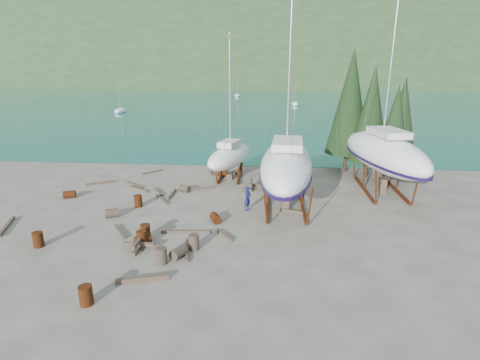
# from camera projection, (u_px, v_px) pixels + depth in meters

# --- Properties ---
(ground) EXTENTS (600.00, 600.00, 0.00)m
(ground) POSITION_uv_depth(u_px,v_px,m) (212.00, 224.00, 24.28)
(ground) COLOR #5C5649
(ground) RESTS_ON ground
(bay_water) EXTENTS (700.00, 700.00, 0.00)m
(bay_water) POSITION_uv_depth(u_px,v_px,m) (267.00, 79.00, 324.83)
(bay_water) COLOR #186278
(bay_water) RESTS_ON ground
(far_hill) EXTENTS (800.00, 360.00, 110.00)m
(far_hill) POSITION_uv_depth(u_px,v_px,m) (267.00, 79.00, 329.61)
(far_hill) COLOR #24391C
(far_hill) RESTS_ON ground
(far_house_left) EXTENTS (6.60, 5.60, 5.60)m
(far_house_left) POSITION_uv_depth(u_px,v_px,m) (158.00, 80.00, 209.39)
(far_house_left) COLOR beige
(far_house_left) RESTS_ON ground
(far_house_center) EXTENTS (6.60, 5.60, 5.60)m
(far_house_center) POSITION_uv_depth(u_px,v_px,m) (229.00, 80.00, 206.28)
(far_house_center) COLOR beige
(far_house_center) RESTS_ON ground
(far_house_right) EXTENTS (6.60, 5.60, 5.60)m
(far_house_right) POSITION_uv_depth(u_px,v_px,m) (320.00, 80.00, 202.39)
(far_house_right) COLOR beige
(far_house_right) RESTS_ON ground
(cypress_near_right) EXTENTS (3.60, 3.60, 10.00)m
(cypress_near_right) POSITION_uv_depth(u_px,v_px,m) (371.00, 114.00, 33.09)
(cypress_near_right) COLOR black
(cypress_near_right) RESTS_ON ground
(cypress_mid_right) EXTENTS (3.06, 3.06, 8.50)m
(cypress_mid_right) POSITION_uv_depth(u_px,v_px,m) (395.00, 128.00, 31.32)
(cypress_mid_right) COLOR black
(cypress_mid_right) RESTS_ON ground
(cypress_back_left) EXTENTS (4.14, 4.14, 11.50)m
(cypress_back_left) POSITION_uv_depth(u_px,v_px,m) (350.00, 102.00, 34.86)
(cypress_back_left) COLOR black
(cypress_back_left) RESTS_ON ground
(cypress_far_right) EXTENTS (3.24, 3.24, 9.00)m
(cypress_far_right) POSITION_uv_depth(u_px,v_px,m) (402.00, 120.00, 33.98)
(cypress_far_right) COLOR black
(cypress_far_right) RESTS_ON ground
(moored_boat_left) EXTENTS (2.00, 5.00, 6.05)m
(moored_boat_left) POSITION_uv_depth(u_px,v_px,m) (120.00, 111.00, 83.75)
(moored_boat_left) COLOR white
(moored_boat_left) RESTS_ON ground
(moored_boat_mid) EXTENTS (2.00, 5.00, 6.05)m
(moored_boat_mid) POSITION_uv_depth(u_px,v_px,m) (295.00, 104.00, 99.73)
(moored_boat_mid) COLOR white
(moored_boat_mid) RESTS_ON ground
(moored_boat_far) EXTENTS (2.00, 5.00, 6.05)m
(moored_boat_far) POSITION_uv_depth(u_px,v_px,m) (238.00, 95.00, 129.75)
(moored_boat_far) COLOR white
(moored_boat_far) RESTS_ON ground
(large_sailboat_near) EXTENTS (4.39, 12.57, 19.47)m
(large_sailboat_near) POSITION_uv_depth(u_px,v_px,m) (286.00, 165.00, 26.56)
(large_sailboat_near) COLOR white
(large_sailboat_near) RESTS_ON ground
(large_sailboat_far) EXTENTS (5.84, 13.02, 19.86)m
(large_sailboat_far) POSITION_uv_depth(u_px,v_px,m) (384.00, 152.00, 30.02)
(large_sailboat_far) COLOR white
(large_sailboat_far) RESTS_ON ground
(small_sailboat_shore) EXTENTS (4.67, 8.24, 12.57)m
(small_sailboat_shore) POSITION_uv_depth(u_px,v_px,m) (230.00, 156.00, 33.92)
(small_sailboat_shore) COLOR white
(small_sailboat_shore) RESTS_ON ground
(worker) EXTENTS (0.65, 0.77, 1.79)m
(worker) POSITION_uv_depth(u_px,v_px,m) (248.00, 198.00, 26.46)
(worker) COLOR navy
(worker) RESTS_ON ground
(drum_0) EXTENTS (0.58, 0.58, 0.88)m
(drum_0) POSITION_uv_depth(u_px,v_px,m) (38.00, 239.00, 21.15)
(drum_0) COLOR #53250E
(drum_0) RESTS_ON ground
(drum_1) EXTENTS (0.91, 1.05, 0.58)m
(drum_1) POSITION_uv_depth(u_px,v_px,m) (178.00, 253.00, 19.97)
(drum_1) COLOR #2D2823
(drum_1) RESTS_ON ground
(drum_2) EXTENTS (1.02, 0.83, 0.58)m
(drum_2) POSITION_uv_depth(u_px,v_px,m) (69.00, 194.00, 29.11)
(drum_2) COLOR #53250E
(drum_2) RESTS_ON ground
(drum_3) EXTENTS (0.58, 0.58, 0.88)m
(drum_3) POSITION_uv_depth(u_px,v_px,m) (86.00, 295.00, 15.97)
(drum_3) COLOR #53250E
(drum_3) RESTS_ON ground
(drum_4) EXTENTS (0.89, 0.59, 0.58)m
(drum_4) POSITION_uv_depth(u_px,v_px,m) (222.00, 173.00, 34.92)
(drum_4) COLOR #53250E
(drum_4) RESTS_ON ground
(drum_5) EXTENTS (0.58, 0.58, 0.88)m
(drum_5) POSITION_uv_depth(u_px,v_px,m) (194.00, 242.00, 20.82)
(drum_5) COLOR #2D2823
(drum_5) RESTS_ON ground
(drum_6) EXTENTS (0.89, 1.04, 0.58)m
(drum_6) POSITION_uv_depth(u_px,v_px,m) (215.00, 218.00, 24.54)
(drum_6) COLOR #53250E
(drum_6) RESTS_ON ground
(drum_8) EXTENTS (0.58, 0.58, 0.88)m
(drum_8) POSITION_uv_depth(u_px,v_px,m) (138.00, 201.00, 27.24)
(drum_8) COLOR #53250E
(drum_8) RESTS_ON ground
(drum_9) EXTENTS (1.05, 0.91, 0.58)m
(drum_9) POSITION_uv_depth(u_px,v_px,m) (185.00, 188.00, 30.53)
(drum_9) COLOR #2D2823
(drum_9) RESTS_ON ground
(drum_10) EXTENTS (0.58, 0.58, 0.88)m
(drum_10) POSITION_uv_depth(u_px,v_px,m) (142.00, 238.00, 21.29)
(drum_10) COLOR #53250E
(drum_10) RESTS_ON ground
(drum_11) EXTENTS (0.72, 0.97, 0.58)m
(drum_11) POSITION_uv_depth(u_px,v_px,m) (263.00, 187.00, 31.02)
(drum_11) COLOR #2D2823
(drum_11) RESTS_ON ground
(drum_12) EXTENTS (1.04, 1.03, 0.58)m
(drum_12) POSITION_uv_depth(u_px,v_px,m) (143.00, 239.00, 21.48)
(drum_12) COLOR #53250E
(drum_12) RESTS_ON ground
(drum_14) EXTENTS (0.58, 0.58, 0.88)m
(drum_14) POSITION_uv_depth(u_px,v_px,m) (145.00, 231.00, 22.18)
(drum_14) COLOR #53250E
(drum_14) RESTS_ON ground
(drum_15) EXTENTS (1.04, 0.90, 0.58)m
(drum_15) POSITION_uv_depth(u_px,v_px,m) (112.00, 213.00, 25.39)
(drum_15) COLOR #2D2823
(drum_15) RESTS_ON ground
(drum_17) EXTENTS (0.58, 0.58, 0.88)m
(drum_17) POSITION_uv_depth(u_px,v_px,m) (161.00, 256.00, 19.33)
(drum_17) COLOR #2D2823
(drum_17) RESTS_ON ground
(timber_0) EXTENTS (1.58, 1.81, 0.14)m
(timber_0) POSITION_uv_depth(u_px,v_px,m) (152.00, 172.00, 36.13)
(timber_0) COLOR brown
(timber_0) RESTS_ON ground
(timber_1) EXTENTS (1.91, 0.83, 0.19)m
(timber_1) POSITION_uv_depth(u_px,v_px,m) (294.00, 211.00, 26.17)
(timber_1) COLOR brown
(timber_1) RESTS_ON ground
(timber_2) EXTENTS (2.15, 1.48, 0.19)m
(timber_2) POSITION_uv_depth(u_px,v_px,m) (100.00, 183.00, 32.67)
(timber_2) COLOR brown
(timber_2) RESTS_ON ground
(timber_3) EXTENTS (3.07, 0.44, 0.15)m
(timber_3) POSITION_uv_depth(u_px,v_px,m) (186.00, 232.00, 23.02)
(timber_3) COLOR brown
(timber_3) RESTS_ON ground
(timber_4) EXTENTS (1.37, 1.90, 0.17)m
(timber_4) POSITION_uv_depth(u_px,v_px,m) (158.00, 192.00, 30.39)
(timber_4) COLOR brown
(timber_4) RESTS_ON ground
(timber_5) EXTENTS (0.70, 2.65, 0.16)m
(timber_5) POSITION_uv_depth(u_px,v_px,m) (187.00, 250.00, 20.72)
(timber_5) COLOR brown
(timber_5) RESTS_ON ground
(timber_6) EXTENTS (1.07, 1.65, 0.19)m
(timber_6) POSITION_uv_depth(u_px,v_px,m) (237.00, 174.00, 35.47)
(timber_6) COLOR brown
(timber_6) RESTS_ON ground
(timber_7) EXTENTS (1.12, 1.35, 0.17)m
(timber_7) POSITION_uv_depth(u_px,v_px,m) (225.00, 236.00, 22.44)
(timber_7) COLOR brown
(timber_7) RESTS_ON ground
(timber_8) EXTENTS (1.66, 0.89, 0.19)m
(timber_8) POSITION_uv_depth(u_px,v_px,m) (204.00, 188.00, 31.14)
(timber_8) COLOR brown
(timber_8) RESTS_ON ground
(timber_9) EXTENTS (0.68, 2.54, 0.15)m
(timber_9) POSITION_uv_depth(u_px,v_px,m) (211.00, 172.00, 36.22)
(timber_9) COLOR brown
(timber_9) RESTS_ON ground
(timber_10) EXTENTS (0.18, 2.36, 0.16)m
(timber_10) POSITION_uv_depth(u_px,v_px,m) (172.00, 194.00, 29.74)
(timber_10) COLOR brown
(timber_10) RESTS_ON ground
(timber_11) EXTENTS (1.48, 2.01, 0.15)m
(timber_11) POSITION_uv_depth(u_px,v_px,m) (162.00, 200.00, 28.58)
(timber_11) COLOR brown
(timber_11) RESTS_ON ground
(timber_12) EXTENTS (1.41, 1.83, 0.17)m
(timber_12) POSITION_uv_depth(u_px,v_px,m) (120.00, 232.00, 23.00)
(timber_12) COLOR brown
(timber_12) RESTS_ON ground
(timber_14) EXTENTS (1.22, 2.95, 0.18)m
(timber_14) POSITION_uv_depth(u_px,v_px,m) (7.00, 226.00, 23.77)
(timber_14) COLOR brown
(timber_14) RESTS_ON ground
(timber_15) EXTENTS (2.28, 1.72, 0.15)m
(timber_15) POSITION_uv_depth(u_px,v_px,m) (133.00, 185.00, 32.25)
(timber_15) COLOR brown
(timber_15) RESTS_ON ground
(timber_16) EXTENTS (2.46, 0.94, 0.23)m
(timber_16) POSITION_uv_depth(u_px,v_px,m) (143.00, 279.00, 17.80)
(timber_16) COLOR brown
(timber_16) RESTS_ON ground
(timber_17) EXTENTS (2.17, 1.40, 0.16)m
(timber_17) POSITION_uv_depth(u_px,v_px,m) (138.00, 189.00, 31.08)
(timber_17) COLOR brown
(timber_17) RESTS_ON ground
(timber_pile_fore) EXTENTS (1.80, 1.80, 0.60)m
(timber_pile_fore) POSITION_uv_depth(u_px,v_px,m) (139.00, 244.00, 20.90)
(timber_pile_fore) COLOR brown
(timber_pile_fore) RESTS_ON ground
(timber_pile_aft) EXTENTS (1.80, 1.80, 0.60)m
(timber_pile_aft) POSITION_uv_depth(u_px,v_px,m) (251.00, 185.00, 31.34)
(timber_pile_aft) COLOR brown
(timber_pile_aft) RESTS_ON ground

